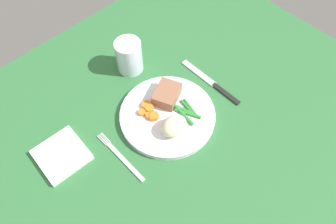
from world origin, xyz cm
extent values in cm
cube|color=#2D6B38|center=(0.00, 0.00, 1.00)|extent=(120.00, 90.00, 2.00)
cylinder|color=white|center=(3.70, -0.18, 2.80)|extent=(24.33, 24.33, 1.60)
cube|color=#936047|center=(6.99, 3.66, 5.18)|extent=(9.13, 8.29, 3.16)
ellipsoid|color=beige|center=(1.51, -4.56, 5.73)|extent=(6.72, 5.34, 4.25)
cylinder|color=orange|center=(-0.11, 1.48, 4.18)|extent=(1.82, 1.82, 1.15)
cylinder|color=orange|center=(0.10, 2.64, 4.01)|extent=(2.18, 2.18, 0.82)
cylinder|color=orange|center=(0.42, 2.37, 4.04)|extent=(2.09, 2.09, 0.87)
cylinder|color=orange|center=(0.57, 1.49, 4.20)|extent=(2.37, 2.37, 1.20)
cylinder|color=orange|center=(1.44, 5.23, 4.15)|extent=(2.57, 2.57, 1.10)
cylinder|color=orange|center=(1.17, 3.97, 4.23)|extent=(2.25, 2.25, 1.26)
cylinder|color=orange|center=(-0.90, 4.48, 4.10)|extent=(1.87, 1.87, 1.01)
cylinder|color=orange|center=(-0.12, 1.90, 4.00)|extent=(2.14, 2.14, 0.80)
cylinder|color=#2D8C38|center=(7.64, -3.27, 3.94)|extent=(2.94, 7.21, 0.69)
cylinder|color=#2D8C38|center=(8.44, -2.48, 3.97)|extent=(1.66, 5.78, 0.73)
cylinder|color=#2D8C38|center=(8.98, -2.94, 3.98)|extent=(2.10, 6.00, 0.76)
cylinder|color=#2D8C38|center=(7.60, -2.84, 3.95)|extent=(2.85, 7.87, 0.69)
cylinder|color=#2D8C38|center=(6.18, -3.14, 4.04)|extent=(1.61, 7.48, 0.89)
cylinder|color=#2D8C38|center=(7.16, -3.48, 3.95)|extent=(3.51, 6.19, 0.71)
cube|color=silver|center=(-12.11, -2.18, 2.20)|extent=(1.00, 13.00, 0.40)
cube|color=silver|center=(-12.71, 6.12, 2.20)|extent=(0.24, 3.60, 0.40)
cube|color=silver|center=(-12.31, 6.12, 2.20)|extent=(0.24, 3.60, 0.40)
cube|color=silver|center=(-11.91, 6.12, 2.20)|extent=(0.24, 3.60, 0.40)
cube|color=silver|center=(-11.51, 6.12, 2.20)|extent=(0.24, 3.60, 0.40)
cube|color=black|center=(20.01, -5.68, 2.20)|extent=(1.30, 9.00, 0.64)
cube|color=silver|center=(20.01, 4.32, 2.20)|extent=(1.70, 12.00, 0.40)
cylinder|color=silver|center=(7.59, 19.21, 6.78)|extent=(7.20, 7.20, 9.57)
cylinder|color=silver|center=(7.59, 19.21, 4.55)|extent=(6.62, 6.62, 5.10)
cube|color=white|center=(-21.95, 9.42, 2.73)|extent=(11.41, 11.50, 1.46)
camera|label=1|loc=(-25.72, -30.85, 71.07)|focal=33.77mm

